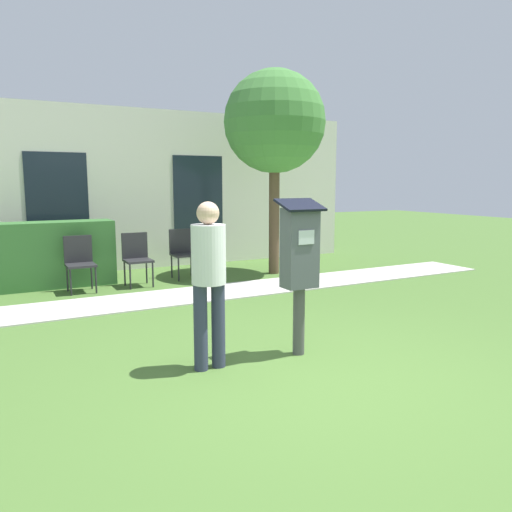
{
  "coord_description": "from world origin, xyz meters",
  "views": [
    {
      "loc": [
        -2.53,
        -3.56,
        1.76
      ],
      "look_at": [
        -0.3,
        0.63,
        1.05
      ],
      "focal_mm": 35.0,
      "sensor_mm": 36.0,
      "label": 1
    }
  ],
  "objects_px": {
    "parking_meter": "(300,256)",
    "outdoor_chair_right": "(183,249)",
    "person_standing": "(209,272)",
    "outdoor_chair_left": "(80,259)",
    "outdoor_chair_middle": "(137,255)"
  },
  "relations": [
    {
      "from": "outdoor_chair_right",
      "to": "person_standing",
      "type": "bearing_deg",
      "value": -82.06
    },
    {
      "from": "outdoor_chair_middle",
      "to": "outdoor_chair_right",
      "type": "xyz_separation_m",
      "value": [
        0.93,
        0.28,
        0.0
      ]
    },
    {
      "from": "parking_meter",
      "to": "outdoor_chair_right",
      "type": "distance_m",
      "value": 4.52
    },
    {
      "from": "parking_meter",
      "to": "outdoor_chair_middle",
      "type": "height_order",
      "value": "parking_meter"
    },
    {
      "from": "parking_meter",
      "to": "outdoor_chair_left",
      "type": "relative_size",
      "value": 1.77
    },
    {
      "from": "person_standing",
      "to": "outdoor_chair_left",
      "type": "height_order",
      "value": "person_standing"
    },
    {
      "from": "parking_meter",
      "to": "outdoor_chair_left",
      "type": "height_order",
      "value": "parking_meter"
    },
    {
      "from": "person_standing",
      "to": "outdoor_chair_middle",
      "type": "distance_m",
      "value": 4.18
    },
    {
      "from": "outdoor_chair_left",
      "to": "outdoor_chair_right",
      "type": "height_order",
      "value": "same"
    },
    {
      "from": "person_standing",
      "to": "outdoor_chair_left",
      "type": "distance_m",
      "value": 4.17
    },
    {
      "from": "outdoor_chair_right",
      "to": "parking_meter",
      "type": "bearing_deg",
      "value": -70.03
    },
    {
      "from": "person_standing",
      "to": "outdoor_chair_right",
      "type": "relative_size",
      "value": 1.76
    },
    {
      "from": "parking_meter",
      "to": "outdoor_chair_middle",
      "type": "distance_m",
      "value": 4.27
    },
    {
      "from": "outdoor_chair_middle",
      "to": "outdoor_chair_right",
      "type": "distance_m",
      "value": 0.97
    },
    {
      "from": "parking_meter",
      "to": "person_standing",
      "type": "distance_m",
      "value": 0.97
    }
  ]
}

